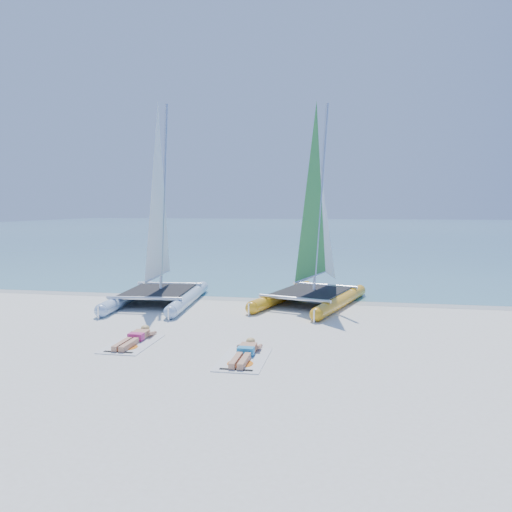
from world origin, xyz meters
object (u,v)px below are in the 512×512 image
Objects in this scene: catamaran_yellow at (317,237)px; sunbather_a at (135,337)px; sunbather_b at (245,352)px; towel_a at (132,344)px; towel_b at (244,359)px; catamaran_blue at (158,241)px.

sunbather_a is (-4.08, -6.09, -2.16)m from catamaran_yellow.
catamaran_yellow reaches higher than sunbather_b.
catamaran_yellow reaches higher than towel_a.
sunbather_a is 0.93× the size of towel_b.
sunbather_a and sunbather_b have the same top height.
sunbather_a is 3.07m from towel_b.
catamaran_yellow is 3.91× the size of towel_b.
sunbather_b is (2.93, -0.72, 0.00)m from sunbather_a.
catamaran_yellow is at bearing 56.21° from sunbather_a.
sunbather_a is at bearing 162.71° from towel_b.
catamaran_yellow is 4.19× the size of sunbather_b.
sunbather_a is at bearing -80.12° from catamaran_blue.
sunbather_b reaches higher than towel_b.
towel_a is 1.07× the size of sunbather_a.
catamaran_yellow is 7.24m from sunbather_b.
catamaran_yellow is at bearing 80.69° from towel_b.
catamaran_blue reaches higher than towel_a.
towel_a is (1.30, -5.12, -2.16)m from catamaran_blue.
catamaran_yellow is 7.45m from towel_b.
sunbather_b reaches higher than towel_a.
towel_b is at bearing -17.29° from sunbather_a.
sunbather_a is (1.30, -4.93, -2.05)m from catamaran_blue.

